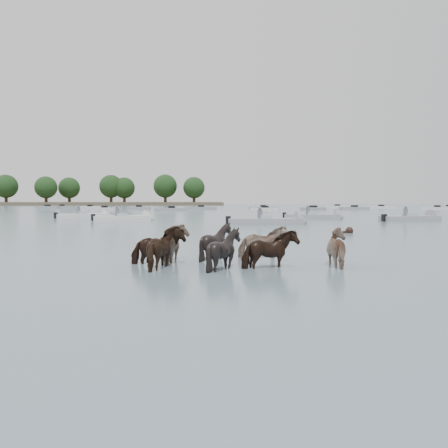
{
  "coord_description": "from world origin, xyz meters",
  "views": [
    {
      "loc": [
        -2.5,
        -12.14,
        1.85
      ],
      "look_at": [
        -1.28,
        2.11,
        1.1
      ],
      "focal_mm": 37.42,
      "sensor_mm": 36.0,
      "label": 1
    }
  ],
  "objects": [
    {
      "name": "ground",
      "position": [
        0.0,
        0.0,
        0.0
      ],
      "size": [
        400.0,
        400.0,
        0.0
      ],
      "primitive_type": "plane",
      "color": "#4C636E",
      "rests_on": "ground"
    },
    {
      "name": "pony_herd",
      "position": [
        -1.36,
        1.09,
        0.42
      ],
      "size": [
        6.71,
        3.31,
        1.39
      ],
      "color": "black",
      "rests_on": "ground"
    },
    {
      "name": "swimming_pony",
      "position": [
        6.58,
        12.98,
        0.1
      ],
      "size": [
        0.72,
        0.44,
        0.44
      ],
      "color": "black",
      "rests_on": "ground"
    },
    {
      "name": "motorboat_a",
      "position": [
        -7.08,
        28.35,
        0.23
      ],
      "size": [
        5.43,
        2.76,
        1.92
      ],
      "rotation": [
        0.0,
        0.0,
        0.24
      ],
      "color": "silver",
      "rests_on": "ground"
    },
    {
      "name": "motorboat_b",
      "position": [
        4.23,
        21.67,
        0.22
      ],
      "size": [
        6.11,
        1.64,
        1.92
      ],
      "rotation": [
        0.0,
        0.0,
        -0.01
      ],
      "color": "gray",
      "rests_on": "ground"
    },
    {
      "name": "motorboat_c",
      "position": [
        10.17,
        30.47,
        0.23
      ],
      "size": [
        5.81,
        2.66,
        1.92
      ],
      "rotation": [
        0.0,
        0.0,
        -0.2
      ],
      "color": "gray",
      "rests_on": "ground"
    },
    {
      "name": "motorboat_d",
      "position": [
        17.34,
        26.04,
        0.23
      ],
      "size": [
        5.9,
        2.86,
        1.92
      ],
      "rotation": [
        0.0,
        0.0,
        0.23
      ],
      "color": "gray",
      "rests_on": "ground"
    },
    {
      "name": "motorboat_f",
      "position": [
        -11.63,
        34.39,
        0.23
      ],
      "size": [
        5.61,
        3.78,
        1.92
      ],
      "rotation": [
        0.0,
        0.0,
        0.44
      ],
      "color": "silver",
      "rests_on": "ground"
    },
    {
      "name": "distant_flotilla",
      "position": [
        0.56,
        73.32,
        0.26
      ],
      "size": [
        102.77,
        28.09,
        0.93
      ],
      "color": "silver",
      "rests_on": "ground"
    }
  ]
}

